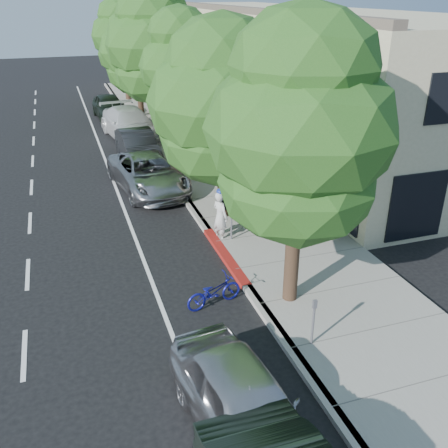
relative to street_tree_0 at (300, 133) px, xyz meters
name	(u,v)px	position (x,y,z in m)	size (l,w,h in m)	color
ground	(236,273)	(-0.90, 2.00, -4.91)	(120.00, 120.00, 0.00)	black
sidewalk	(224,179)	(1.40, 10.00, -4.84)	(4.60, 56.00, 0.15)	gray
curb	(176,185)	(-0.90, 10.00, -4.84)	(0.30, 56.00, 0.15)	#9E998E
curb_red_segment	(226,256)	(-0.90, 3.00, -4.84)	(0.32, 4.00, 0.15)	maroon
storefront_building	(282,67)	(8.70, 20.00, -1.41)	(10.00, 36.00, 7.00)	beige
street_tree_0	(300,133)	(0.00, 0.00, 0.00)	(4.78, 4.78, 7.93)	black
street_tree_1	(223,104)	(0.00, 6.00, -0.46)	(5.39, 5.39, 7.49)	black
street_tree_2	(181,69)	(0.00, 12.00, -0.08)	(3.80, 3.80, 7.55)	black
street_tree_3	(154,46)	(0.00, 18.00, 0.32)	(5.41, 5.41, 8.53)	black
street_tree_4	(137,53)	(0.00, 24.00, -0.62)	(5.04, 5.04, 7.19)	black
street_tree_5	(123,37)	(0.00, 30.00, -0.10)	(4.89, 4.89, 7.83)	black
cyclist	(220,216)	(-0.65, 4.32, -4.00)	(0.67, 0.44, 1.83)	beige
bicycle	(214,292)	(-2.07, 0.54, -4.47)	(0.59, 1.68, 0.88)	#14168F
silver_suv	(148,173)	(-2.12, 10.00, -4.15)	(2.54, 5.51, 1.53)	#9E9EA2
dark_sedan	(138,146)	(-1.84, 14.37, -4.14)	(1.63, 4.68, 1.54)	black
white_pickup	(130,124)	(-1.56, 18.74, -4.04)	(2.46, 6.04, 1.75)	silver
dark_suv_far	(109,107)	(-2.12, 24.33, -4.11)	(1.88, 4.68, 1.60)	black
near_car_a	(244,405)	(-2.87, -3.96, -4.15)	(1.81, 4.50, 1.53)	#B4B3B8
pedestrian	(235,144)	(2.63, 12.01, -3.82)	(0.91, 0.71, 1.88)	black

